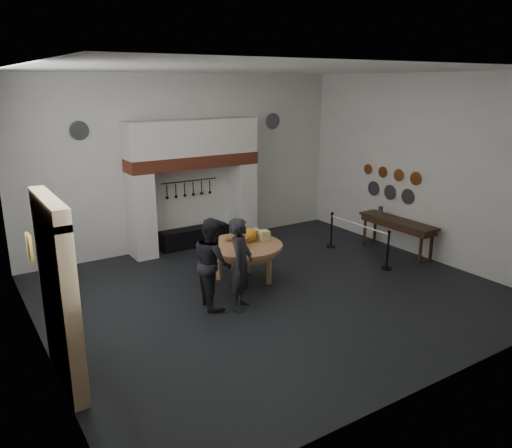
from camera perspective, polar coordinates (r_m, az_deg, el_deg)
floor at (r=10.62m, az=1.91°, el=-7.82°), size 9.00×8.00×0.02m
ceiling at (r=9.72m, az=2.16°, el=17.24°), size 9.00×8.00×0.02m
wall_back at (r=13.36m, az=-7.84°, el=7.06°), size 9.00×0.02×4.50m
wall_front at (r=7.12m, az=20.65°, el=-1.67°), size 9.00×0.02×4.50m
wall_left at (r=8.31m, az=-24.44°, el=0.35°), size 0.02×8.00×4.50m
wall_right at (r=12.99m, az=18.69°, el=6.12°), size 0.02×8.00×4.50m
chimney_pier_left at (r=12.74m, az=-12.99°, el=0.96°), size 0.55×0.70×2.15m
chimney_pier_right at (r=13.96m, az=-1.56°, el=2.67°), size 0.55×0.70×2.15m
hearth_brick_band at (r=13.04m, az=-7.20°, el=7.14°), size 3.50×0.72×0.32m
chimney_hood at (r=12.96m, az=-7.29°, el=9.80°), size 3.50×0.70×0.90m
iron_range at (r=13.56m, az=-7.02°, el=-1.46°), size 1.90×0.45×0.50m
utensil_rail at (r=13.37m, az=-7.62°, el=4.91°), size 1.60×0.02×0.02m
door_recess at (r=7.69m, az=-22.18°, el=-8.51°), size 0.04×1.10×2.50m
door_jamb_near at (r=7.05m, az=-20.38°, el=-10.11°), size 0.22×0.30×2.60m
door_jamb_far at (r=8.33m, az=-22.55°, el=-6.31°), size 0.22×0.30×2.60m
door_lintel at (r=7.27m, az=-22.64°, el=1.75°), size 0.22×1.70×0.30m
wall_plaque at (r=9.25m, az=-24.46°, el=-2.37°), size 0.05×0.34×0.44m
work_table at (r=10.87m, az=-1.46°, el=-2.50°), size 1.79×1.79×0.07m
pumpkin at (r=11.00m, az=-0.84°, el=-1.24°), size 0.36×0.36×0.31m
cheese_block_big at (r=11.04m, az=0.89°, el=-1.36°), size 0.22×0.22×0.24m
cheese_block_small at (r=11.28m, az=-0.04°, el=-1.09°), size 0.18×0.18×0.20m
wicker_basket at (r=10.63m, az=-1.73°, el=-2.11°), size 0.33×0.33×0.22m
bread_loaf at (r=11.08m, az=-2.84°, el=-1.61°), size 0.31×0.18×0.13m
visitor_near at (r=9.61m, az=-1.74°, el=-4.59°), size 0.78×0.77×1.82m
visitor_far at (r=9.76m, az=-4.97°, el=-4.42°), size 0.82×0.97×1.79m
side_table at (r=13.19m, az=15.89°, el=0.35°), size 0.55×2.20×0.06m
pewter_jug at (r=13.55m, az=14.05°, el=1.50°), size 0.12×0.12×0.22m
copper_pan_a at (r=13.13m, az=17.79°, el=4.97°), size 0.03×0.34×0.34m
copper_pan_b at (r=13.48m, az=16.00°, el=5.38°), size 0.03×0.32×0.32m
copper_pan_c at (r=13.84m, az=14.30°, el=5.77°), size 0.03×0.30×0.30m
copper_pan_d at (r=14.22m, az=12.69°, el=6.13°), size 0.03×0.28×0.28m
pewter_plate_left at (r=13.35m, az=16.95°, el=3.02°), size 0.03×0.40×0.40m
pewter_plate_mid at (r=13.74m, az=15.06°, el=3.51°), size 0.03×0.40×0.40m
pewter_plate_right at (r=14.14m, az=13.28°, el=3.98°), size 0.03×0.40×0.40m
pewter_plate_back_left at (r=12.33m, az=-19.54°, el=10.03°), size 0.44×0.03×0.44m
pewter_plate_back_right at (r=14.55m, az=1.95°, el=11.69°), size 0.44×0.03×0.44m
barrier_post_near at (r=12.13m, az=14.84°, el=-3.00°), size 0.05×0.05×0.90m
barrier_post_far at (r=13.48m, az=8.63°, el=-0.74°), size 0.05×0.05×0.90m
barrier_rope at (r=12.67m, az=11.66°, el=-0.09°), size 0.04×2.00×0.04m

